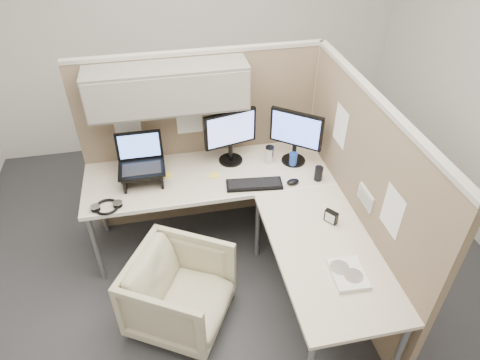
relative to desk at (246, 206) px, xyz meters
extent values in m
plane|color=#2B2B2F|center=(-0.12, -0.13, -0.69)|extent=(4.50, 4.50, 0.00)
cube|color=#826D55|center=(-0.22, 0.77, 0.11)|extent=(2.00, 0.05, 1.60)
cube|color=#A8A399|center=(-0.22, 0.77, 0.93)|extent=(2.00, 0.06, 0.03)
cube|color=slate|center=(-0.47, 0.62, 0.73)|extent=(1.20, 0.34, 0.34)
cube|color=gray|center=(-0.47, 0.45, 0.73)|extent=(1.18, 0.01, 0.30)
plane|color=white|center=(-0.82, 0.75, 0.46)|extent=(0.26, 0.00, 0.26)
plane|color=white|center=(-0.32, 0.75, 0.39)|extent=(0.26, 0.00, 0.26)
cube|color=#826D55|center=(0.78, -0.23, 0.11)|extent=(0.05, 2.00, 1.60)
cube|color=#A8A399|center=(0.78, -0.23, 0.93)|extent=(0.06, 2.00, 0.03)
cube|color=#A8A399|center=(0.78, 0.77, 0.11)|extent=(0.06, 0.06, 1.60)
cube|color=silver|center=(0.75, -0.38, 0.27)|extent=(0.02, 0.20, 0.12)
cube|color=gray|center=(0.73, -0.38, 0.27)|extent=(0.00, 0.16, 0.09)
plane|color=white|center=(0.75, 0.17, 0.51)|extent=(0.00, 0.26, 0.26)
plane|color=white|center=(0.75, -0.68, 0.41)|extent=(0.00, 0.26, 0.26)
cube|color=beige|center=(-0.22, 0.41, 0.03)|extent=(2.00, 0.68, 0.03)
cube|color=beige|center=(0.41, -0.58, 0.03)|extent=(0.68, 1.30, 0.03)
cube|color=white|center=(-0.22, 0.07, 0.03)|extent=(2.00, 0.02, 0.03)
cylinder|color=gray|center=(-1.17, 0.12, -0.34)|extent=(0.04, 0.04, 0.70)
cylinder|color=gray|center=(-1.17, 0.70, -0.34)|extent=(0.04, 0.04, 0.70)
cylinder|color=gray|center=(0.71, -1.18, -0.34)|extent=(0.04, 0.04, 0.70)
cylinder|color=gray|center=(0.13, 0.12, -0.34)|extent=(0.04, 0.04, 0.70)
imported|color=beige|center=(-0.57, -0.39, -0.35)|extent=(0.85, 0.87, 0.67)
cylinder|color=black|center=(-0.02, 0.55, 0.05)|extent=(0.20, 0.20, 0.02)
cylinder|color=black|center=(-0.02, 0.55, 0.13)|extent=(0.04, 0.04, 0.15)
cube|color=black|center=(-0.02, 0.55, 0.36)|extent=(0.44, 0.13, 0.30)
cube|color=#8699E9|center=(-0.01, 0.53, 0.36)|extent=(0.39, 0.09, 0.26)
cylinder|color=black|center=(0.50, 0.44, 0.05)|extent=(0.20, 0.20, 0.02)
cylinder|color=black|center=(0.50, 0.44, 0.13)|extent=(0.04, 0.04, 0.15)
cube|color=black|center=(0.50, 0.44, 0.36)|extent=(0.37, 0.30, 0.30)
cube|color=#5B7DF7|center=(0.49, 0.43, 0.36)|extent=(0.32, 0.25, 0.26)
cube|color=black|center=(-0.75, 0.40, 0.16)|extent=(0.31, 0.25, 0.02)
cube|color=black|center=(-0.89, 0.40, 0.11)|extent=(0.02, 0.23, 0.13)
cube|color=black|center=(-0.61, 0.40, 0.11)|extent=(0.02, 0.23, 0.13)
cube|color=black|center=(-0.75, 0.40, 0.18)|extent=(0.36, 0.25, 0.02)
cube|color=black|center=(-0.75, 0.55, 0.30)|extent=(0.36, 0.06, 0.23)
cube|color=#598CF2|center=(-0.75, 0.54, 0.30)|extent=(0.31, 0.04, 0.19)
cube|color=black|center=(0.10, 0.18, 0.05)|extent=(0.45, 0.19, 0.02)
ellipsoid|color=black|center=(0.41, 0.15, 0.06)|extent=(0.12, 0.09, 0.04)
cylinder|color=silver|center=(0.30, 0.47, 0.11)|extent=(0.07, 0.07, 0.14)
cylinder|color=black|center=(0.30, 0.47, 0.19)|extent=(0.07, 0.07, 0.01)
cylinder|color=black|center=(0.62, 0.16, 0.10)|extent=(0.07, 0.07, 0.12)
cylinder|color=#1E3FA5|center=(0.48, 0.38, 0.10)|extent=(0.07, 0.07, 0.12)
cube|color=#FFE543|center=(-0.19, 0.37, 0.05)|extent=(0.08, 0.08, 0.01)
cube|color=#FFE543|center=(-0.56, 0.46, 0.05)|extent=(0.10, 0.10, 0.01)
torus|color=black|center=(-1.02, 0.14, 0.06)|extent=(0.19, 0.19, 0.02)
cylinder|color=black|center=(-1.10, 0.14, 0.06)|extent=(0.07, 0.07, 0.03)
cylinder|color=black|center=(-0.94, 0.15, 0.06)|extent=(0.07, 0.07, 0.03)
cube|color=white|center=(0.47, -0.81, 0.06)|extent=(0.22, 0.27, 0.03)
cylinder|color=silver|center=(0.49, -0.84, 0.07)|extent=(0.12, 0.12, 0.00)
cylinder|color=silver|center=(0.43, -0.76, 0.08)|extent=(0.12, 0.12, 0.00)
cube|color=black|center=(0.54, -0.33, 0.09)|extent=(0.09, 0.10, 0.10)
cube|color=white|center=(0.52, -0.34, 0.09)|extent=(0.05, 0.06, 0.07)
camera|label=1|loc=(-0.54, -2.37, 2.14)|focal=32.00mm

